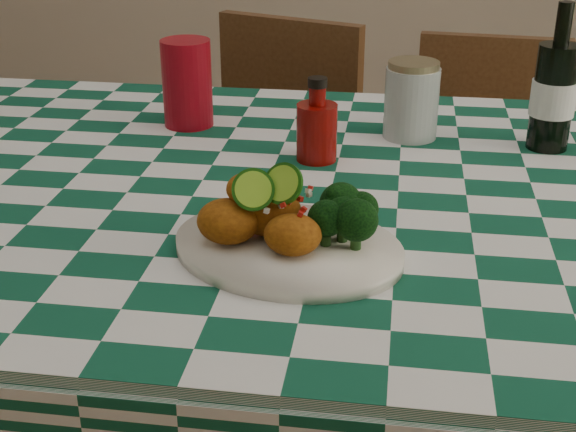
% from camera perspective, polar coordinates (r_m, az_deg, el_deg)
% --- Properties ---
extents(dining_table, '(1.66, 1.06, 0.79)m').
position_cam_1_polar(dining_table, '(1.44, 2.75, -12.46)').
color(dining_table, '#0F4C34').
rests_on(dining_table, ground).
extents(plate, '(0.36, 0.31, 0.02)m').
position_cam_1_polar(plate, '(1.04, 0.00, -2.30)').
color(plate, white).
rests_on(plate, dining_table).
extents(fried_chicken_pile, '(0.15, 0.11, 0.10)m').
position_cam_1_polar(fried_chicken_pile, '(1.01, -1.12, 0.66)').
color(fried_chicken_pile, '#A4590F').
rests_on(fried_chicken_pile, plate).
extents(broccoli_side, '(0.09, 0.09, 0.07)m').
position_cam_1_polar(broccoli_side, '(1.02, 4.23, -0.11)').
color(broccoli_side, black).
rests_on(broccoli_side, plate).
extents(red_tumbler, '(0.12, 0.12, 0.16)m').
position_cam_1_polar(red_tumbler, '(1.51, -7.19, 9.35)').
color(red_tumbler, maroon).
rests_on(red_tumbler, dining_table).
extents(ketchup_bottle, '(0.09, 0.09, 0.14)m').
position_cam_1_polar(ketchup_bottle, '(1.33, 2.07, 6.87)').
color(ketchup_bottle, '#700805').
rests_on(ketchup_bottle, dining_table).
extents(mason_jar, '(0.09, 0.09, 0.14)m').
position_cam_1_polar(mason_jar, '(1.46, 8.78, 8.17)').
color(mason_jar, '#B2BCBA').
rests_on(mason_jar, dining_table).
extents(beer_bottle, '(0.09, 0.09, 0.25)m').
position_cam_1_polar(beer_bottle, '(1.44, 18.52, 9.32)').
color(beer_bottle, black).
rests_on(beer_bottle, dining_table).
extents(wooden_chair_left, '(0.51, 0.53, 0.87)m').
position_cam_1_polar(wooden_chair_left, '(2.05, -2.25, 0.99)').
color(wooden_chair_left, '#472814').
rests_on(wooden_chair_left, ground).
extents(wooden_chair_right, '(0.41, 0.43, 0.83)m').
position_cam_1_polar(wooden_chair_right, '(2.09, 13.43, 0.21)').
color(wooden_chair_right, '#472814').
rests_on(wooden_chair_right, ground).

